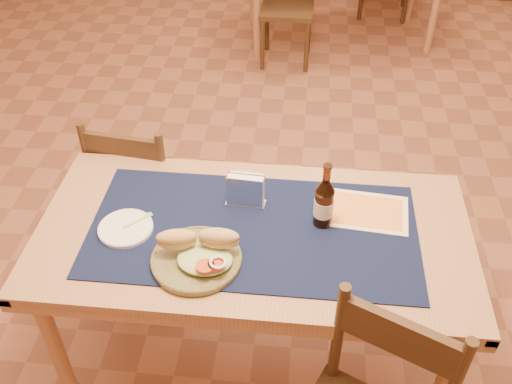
# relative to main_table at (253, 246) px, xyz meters

# --- Properties ---
(main_table) EXTENTS (1.60, 0.80, 0.75)m
(main_table) POSITION_rel_main_table_xyz_m (0.00, 0.00, 0.00)
(main_table) COLOR #A8734F
(main_table) RESTS_ON ground
(placemat) EXTENTS (1.20, 0.60, 0.01)m
(placemat) POSITION_rel_main_table_xyz_m (0.00, 0.00, 0.09)
(placemat) COLOR #0E1536
(placemat) RESTS_ON main_table
(baseboard) EXTENTS (6.00, 7.00, 0.10)m
(baseboard) POSITION_rel_main_table_xyz_m (0.00, 0.80, -0.62)
(baseboard) COLOR #3F2816
(baseboard) RESTS_ON ground
(chair_main_far) EXTENTS (0.45, 0.45, 0.88)m
(chair_main_far) POSITION_rel_main_table_xyz_m (-0.59, 0.55, -0.21)
(chair_main_far) COLOR #3F2816
(chair_main_far) RESTS_ON ground
(chair_back_near) EXTENTS (0.41, 0.41, 0.87)m
(chair_back_near) POSITION_rel_main_table_xyz_m (-0.03, 2.82, -0.21)
(chair_back_near) COLOR #3F2816
(chair_back_near) RESTS_ON ground
(sandwich_plate) EXTENTS (0.31, 0.31, 0.12)m
(sandwich_plate) POSITION_rel_main_table_xyz_m (-0.17, -0.18, 0.12)
(sandwich_plate) COLOR olive
(sandwich_plate) RESTS_ON placemat
(side_plate) EXTENTS (0.20, 0.20, 0.02)m
(side_plate) POSITION_rel_main_table_xyz_m (-0.46, -0.05, 0.10)
(side_plate) COLOR white
(side_plate) RESTS_ON placemat
(fork) EXTENTS (0.10, 0.10, 0.00)m
(fork) POSITION_rel_main_table_xyz_m (-0.42, -0.01, 0.10)
(fork) COLOR #87B965
(fork) RESTS_ON side_plate
(beer_bottle) EXTENTS (0.07, 0.07, 0.27)m
(beer_bottle) POSITION_rel_main_table_xyz_m (0.25, 0.06, 0.19)
(beer_bottle) COLOR #4F240E
(beer_bottle) RESTS_ON placemat
(napkin_holder) EXTENTS (0.16, 0.06, 0.13)m
(napkin_holder) POSITION_rel_main_table_xyz_m (-0.04, 0.14, 0.15)
(napkin_holder) COLOR silver
(napkin_holder) RESTS_ON placemat
(menu_card) EXTENTS (0.32, 0.25, 0.01)m
(menu_card) POSITION_rel_main_table_xyz_m (0.42, 0.14, 0.09)
(menu_card) COLOR #FFDEC0
(menu_card) RESTS_ON placemat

